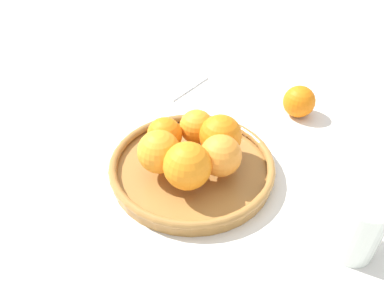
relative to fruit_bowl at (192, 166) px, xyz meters
name	(u,v)px	position (x,y,z in m)	size (l,w,h in m)	color
ground_plane	(192,172)	(0.00, 0.00, -0.02)	(4.00, 4.00, 0.00)	silver
fruit_bowl	(192,166)	(0.00, 0.00, 0.00)	(0.30, 0.30, 0.03)	#A57238
orange_pile	(193,147)	(-0.01, 0.00, 0.05)	(0.18, 0.19, 0.08)	orange
stray_orange	(299,102)	(0.09, -0.29, 0.02)	(0.07, 0.07, 0.07)	orange
drinking_glass	(357,227)	(-0.24, -0.16, 0.03)	(0.07, 0.07, 0.10)	silver
napkin_folded	(170,80)	(0.34, -0.07, -0.01)	(0.14, 0.14, 0.01)	white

